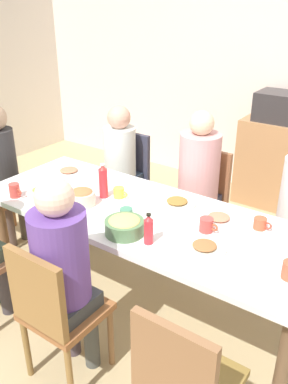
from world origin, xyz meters
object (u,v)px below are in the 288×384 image
at_px(chair_2, 183,382).
at_px(cup_0, 127,214).
at_px(plate_3, 204,247).
at_px(plate_4, 177,203).
at_px(side_cabinet, 274,163).
at_px(bottle_0, 149,230).
at_px(bowl_1, 82,197).
at_px(bowl_0, 124,226).
at_px(person_0, 1,163).
at_px(person_3, 198,174).
at_px(bottle_1, 103,181).
at_px(chair_5, 126,176).
at_px(plate_0, 219,219).
at_px(dining_table, 144,222).
at_px(microwave, 282,107).
at_px(cup_5, 119,193).
at_px(cup_2, 260,224).
at_px(chair_4, 54,309).
at_px(person_4, 63,265).
at_px(chair_3, 202,197).
at_px(cup_4, 15,190).
at_px(plate_1, 41,191).
at_px(person_5, 119,159).
at_px(plate_2, 69,171).
at_px(cup_3, 207,225).

xyz_separation_m(chair_2, cup_0, (-0.83, 0.69, 0.26)).
relative_size(plate_3, plate_4, 0.96).
height_order(chair_2, side_cabinet, same).
bearing_deg(bottle_0, bowl_1, 167.88).
distance_m(plate_4, bowl_0, 0.51).
distance_m(person_0, person_3, 1.65).
relative_size(bottle_1, side_cabinet, 0.28).
xyz_separation_m(person_3, chair_5, (-0.79, 0.09, -0.24)).
height_order(plate_0, plate_4, same).
relative_size(plate_0, bottle_1, 1.00).
height_order(bowl_1, bottle_0, bottle_0).
height_order(dining_table, microwave, microwave).
xyz_separation_m(cup_5, bottle_1, (-0.09, -0.06, 0.08)).
relative_size(plate_0, cup_2, 2.20).
xyz_separation_m(bowl_0, bowl_1, (-0.47, 0.14, 0.00)).
relative_size(chair_4, person_4, 0.72).
height_order(chair_3, cup_4, chair_3).
height_order(dining_table, cup_5, cup_5).
relative_size(person_0, plate_0, 4.96).
height_order(chair_4, cup_0, chair_4).
bearing_deg(plate_1, person_5, 90.76).
bearing_deg(chair_4, cup_5, 106.73).
bearing_deg(plate_2, person_4, -46.71).
bearing_deg(plate_1, side_cabinet, 67.23).
bearing_deg(chair_5, person_0, -129.66).
height_order(bowl_0, cup_3, bowl_0).
distance_m(person_4, bottle_0, 0.51).
height_order(cup_4, bottle_0, bottle_0).
height_order(cup_5, bottle_0, bottle_0).
xyz_separation_m(chair_3, person_4, (-0.00, -1.56, 0.23)).
xyz_separation_m(person_0, cup_0, (1.45, -0.14, 0.03)).
bearing_deg(chair_5, person_5, -90.00).
distance_m(chair_2, cup_2, 1.10).
bearing_deg(chair_4, chair_3, 90.00).
height_order(chair_4, cup_3, chair_4).
relative_size(chair_5, cup_0, 7.67).
height_order(dining_table, cup_4, cup_4).
height_order(bowl_0, microwave, microwave).
relative_size(bowl_0, side_cabinet, 0.26).
distance_m(chair_5, plate_1, 1.04).
xyz_separation_m(plate_1, bowl_1, (0.37, 0.04, 0.04)).
height_order(dining_table, bottle_1, bottle_1).
height_order(chair_5, cup_3, chair_5).
height_order(person_0, chair_2, person_0).
relative_size(cup_2, side_cabinet, 0.13).
height_order(plate_2, plate_3, same).
bearing_deg(chair_4, chair_2, 0.00).
height_order(chair_2, bowl_0, chair_2).
bearing_deg(person_5, bowl_1, -66.70).
relative_size(plate_2, side_cabinet, 0.29).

